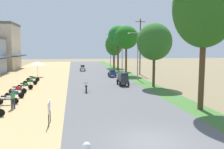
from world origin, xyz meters
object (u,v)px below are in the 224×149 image
object	(u,v)px
streetlamp_mid	(122,51)
car_hatchback_silver	(83,68)
parked_motorbike_sixth	(30,81)
parked_motorbike_third	(15,93)
motorbike_ahead_second	(86,87)
median_tree_fifth	(114,45)
car_sedan_blue	(112,73)
parked_motorbike_fifth	(25,85)
median_tree_second	(154,42)
parked_motorbike_seventh	(33,78)
median_tree_fourth	(118,36)
car_van_charcoal	(123,78)
streetlamp_far	(110,48)
median_tree_nearest	(205,7)
parked_motorbike_fourth	(18,89)
street_signboard	(49,108)
pedestrian_on_shoulder	(13,98)
parked_motorbike_second	(8,99)
utility_pole_near	(140,46)
median_tree_third	(126,38)
streetlamp_near	(138,52)
vendor_umbrella	(37,63)

from	to	relation	value
streetlamp_mid	car_hatchback_silver	xyz separation A→B (m)	(-7.64, 2.96, -3.44)
parked_motorbike_sixth	streetlamp_mid	world-z (taller)	streetlamp_mid
parked_motorbike_third	motorbike_ahead_second	bearing A→B (deg)	16.29
median_tree_fifth	car_sedan_blue	distance (m)	17.97
parked_motorbike_sixth	car_hatchback_silver	size ratio (longest dim) A/B	0.90
parked_motorbike_fifth	median_tree_second	world-z (taller)	median_tree_second
parked_motorbike_seventh	median_tree_fourth	bearing A→B (deg)	43.35
parked_motorbike_seventh	median_tree_second	world-z (taller)	median_tree_second
parked_motorbike_fifth	median_tree_fifth	size ratio (longest dim) A/B	0.23
car_van_charcoal	streetlamp_far	bearing A→B (deg)	83.79
median_tree_nearest	streetlamp_mid	bearing A→B (deg)	90.34
parked_motorbike_fourth	streetlamp_mid	world-z (taller)	streetlamp_mid
median_tree_fifth	median_tree_fourth	bearing A→B (deg)	-91.92
parked_motorbike_sixth	streetlamp_mid	distance (m)	20.88
parked_motorbike_sixth	motorbike_ahead_second	size ratio (longest dim) A/B	1.00
parked_motorbike_seventh	street_signboard	distance (m)	20.14
parked_motorbike_fifth	parked_motorbike_fourth	bearing A→B (deg)	-96.01
street_signboard	pedestrian_on_shoulder	xyz separation A→B (m)	(-3.18, 4.32, -0.14)
parked_motorbike_sixth	pedestrian_on_shoulder	bearing A→B (deg)	-86.63
parked_motorbike_second	street_signboard	distance (m)	7.13
streetlamp_far	motorbike_ahead_second	world-z (taller)	streetlamp_far
median_tree_fifth	streetlamp_mid	distance (m)	9.42
median_tree_fourth	parked_motorbike_sixth	bearing A→B (deg)	-130.78
pedestrian_on_shoulder	utility_pole_near	size ratio (longest dim) A/B	0.16
median_tree_fourth	car_van_charcoal	xyz separation A→B (m)	(-3.18, -19.71, -6.17)
parked_motorbike_sixth	parked_motorbike_seventh	world-z (taller)	same
parked_motorbike_sixth	median_tree_fifth	size ratio (longest dim) A/B	0.23
median_tree_third	median_tree_fifth	size ratio (longest dim) A/B	1.07
car_sedan_blue	parked_motorbike_third	bearing A→B (deg)	-129.12
parked_motorbike_seventh	pedestrian_on_shoulder	xyz separation A→B (m)	(0.86, -15.41, 0.41)
pedestrian_on_shoulder	median_tree_third	distance (m)	26.21
streetlamp_mid	median_tree_second	bearing A→B (deg)	-89.38
pedestrian_on_shoulder	parked_motorbike_fifth	bearing A→B (deg)	94.72
parked_motorbike_fifth	streetlamp_near	bearing A→B (deg)	22.42
parked_motorbike_sixth	utility_pole_near	bearing A→B (deg)	28.47
streetlamp_near	parked_motorbike_fourth	bearing A→B (deg)	-150.54
street_signboard	vendor_umbrella	size ratio (longest dim) A/B	0.59
median_tree_fourth	utility_pole_near	world-z (taller)	utility_pole_near
pedestrian_on_shoulder	car_van_charcoal	distance (m)	14.74
median_tree_nearest	street_signboard	bearing A→B (deg)	-171.11
parked_motorbike_third	median_tree_fourth	world-z (taller)	median_tree_fourth
parked_motorbike_seventh	car_sedan_blue	world-z (taller)	car_sedan_blue
parked_motorbike_seventh	car_hatchback_silver	distance (m)	15.80
car_sedan_blue	median_tree_nearest	bearing A→B (deg)	-80.68
parked_motorbike_second	motorbike_ahead_second	world-z (taller)	motorbike_ahead_second
parked_motorbike_third	streetlamp_near	world-z (taller)	streetlamp_near
parked_motorbike_second	median_tree_nearest	bearing A→B (deg)	-15.08
street_signboard	streetlamp_near	xyz separation A→B (m)	(11.16, 19.41, 3.09)
median_tree_fifth	vendor_umbrella	bearing A→B (deg)	-136.04
median_tree_third	parked_motorbike_fifth	bearing A→B (deg)	-139.59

